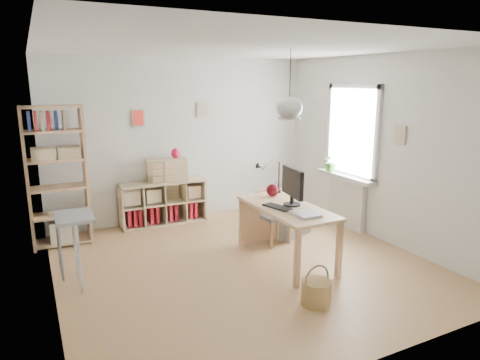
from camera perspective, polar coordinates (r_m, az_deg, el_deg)
name	(u,v)px	position (r m, az deg, el deg)	size (l,w,h in m)	color
ground	(243,264)	(5.66, 0.46, -11.15)	(4.50, 4.50, 0.00)	#A77B53
room_shell	(289,108)	(5.32, 6.61, 9.54)	(4.50, 4.50, 4.50)	white
window_unit	(353,131)	(6.96, 14.80, 6.28)	(0.07, 1.16, 1.46)	white
radiator	(347,202)	(7.16, 14.05, -2.90)	(0.10, 0.80, 0.80)	silver
windowsill	(346,177)	(7.02, 13.93, 0.42)	(0.22, 1.20, 0.06)	silver
desk	(287,213)	(5.56, 6.25, -4.42)	(0.70, 1.50, 0.75)	#DFAC80
cube_shelf	(161,206)	(7.22, -10.44, -3.41)	(1.40, 0.38, 0.72)	beige
tall_bookshelf	(56,171)	(6.52, -23.32, 1.10)	(0.80, 0.38, 2.00)	#DFAC80
side_table	(69,231)	(5.22, -21.88, -6.34)	(0.40, 0.55, 0.85)	gray
chair	(271,213)	(6.27, 4.19, -4.36)	(0.43, 0.43, 0.78)	gray
wicker_basket	(316,291)	(4.75, 10.13, -14.42)	(0.33, 0.32, 0.45)	olive
storage_chest	(285,220)	(6.70, 6.04, -5.35)	(0.81, 0.85, 0.65)	silver
monitor	(292,185)	(5.52, 7.00, -0.60)	(0.22, 0.56, 0.49)	black
keyboard	(277,207)	(5.45, 5.01, -3.62)	(0.15, 0.41, 0.02)	black
task_lamp	(268,172)	(5.95, 3.70, 1.01)	(0.46, 0.17, 0.49)	black
yarn_ball	(272,190)	(5.98, 4.35, -1.37)	(0.17, 0.17, 0.17)	#43090E
paper_tray	(305,214)	(5.19, 8.71, -4.51)	(0.27, 0.33, 0.03)	silver
drawer_chest	(167,170)	(7.07, -9.72, 1.31)	(0.64, 0.29, 0.37)	beige
red_vase	(175,153)	(7.07, -8.61, 3.54)	(0.14, 0.14, 0.17)	#A40D23
potted_plant	(332,162)	(7.24, 12.11, 2.42)	(0.29, 0.25, 0.32)	#2C5C22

